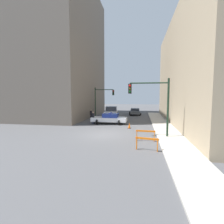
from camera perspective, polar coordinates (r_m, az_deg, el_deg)
name	(u,v)px	position (r m, az deg, el deg)	size (l,w,h in m)	color
ground_plane	(104,134)	(17.23, -2.60, -7.34)	(120.00, 120.00, 0.00)	#4C4C4F
sidewalk_right	(170,136)	(17.06, 18.41, -7.53)	(2.40, 44.00, 0.12)	#B2ADA3
building_corner_left	(55,53)	(35.02, -18.03, 17.90)	(14.00, 20.00, 23.06)	#6B6056
building_right	(221,70)	(26.54, 31.94, 11.53)	(12.00, 28.00, 14.00)	tan
traffic_light_near	(155,99)	(16.17, 13.77, 4.30)	(3.64, 0.35, 5.20)	black
traffic_light_far	(101,98)	(30.46, -3.50, 4.64)	(3.44, 0.35, 5.20)	black
police_car	(110,118)	(23.49, -0.82, -2.11)	(4.74, 2.43, 1.52)	white
white_truck	(111,113)	(29.71, -0.36, -0.18)	(2.92, 5.54, 1.90)	silver
parked_car_near	(135,111)	(34.55, 7.50, 0.18)	(2.47, 4.41, 1.31)	#474C51
pedestrian_crossing	(93,117)	(23.52, -6.21, -1.80)	(0.41, 0.41, 1.66)	#474C66
pedestrian_corner	(91,115)	(27.06, -6.86, -0.86)	(0.51, 0.51, 1.66)	black
barrier_front	(147,142)	(12.48, 11.33, -9.47)	(1.58, 0.45, 0.90)	orange
barrier_mid	(146,134)	(14.99, 10.89, -6.94)	(1.60, 0.27, 0.90)	orange
traffic_cone	(129,126)	(20.41, 5.67, -4.44)	(0.36, 0.36, 0.66)	black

